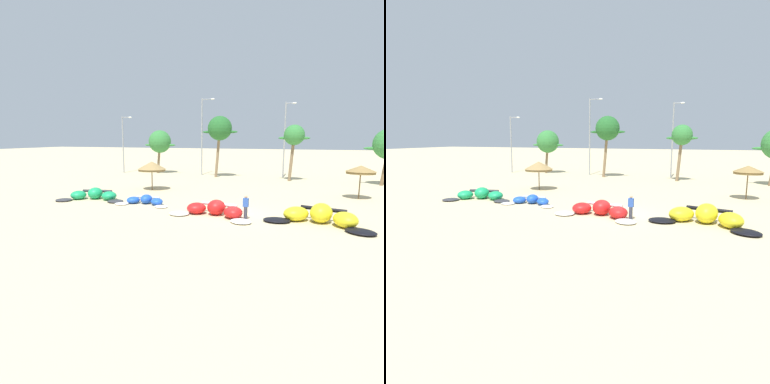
{
  "view_description": "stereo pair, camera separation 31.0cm",
  "coord_description": "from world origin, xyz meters",
  "views": [
    {
      "loc": [
        4.8,
        -21.8,
        5.26
      ],
      "look_at": [
        -3.8,
        2.0,
        1.0
      ],
      "focal_mm": 30.38,
      "sensor_mm": 36.0,
      "label": 1
    },
    {
      "loc": [
        5.09,
        -21.69,
        5.26
      ],
      "look_at": [
        -3.8,
        2.0,
        1.0
      ],
      "focal_mm": 30.38,
      "sensor_mm": 36.0,
      "label": 2
    }
  ],
  "objects": [
    {
      "name": "ground_plane",
      "position": [
        0.0,
        0.0,
        0.0
      ],
      "size": [
        260.0,
        260.0,
        0.0
      ],
      "primitive_type": "plane",
      "color": "beige"
    },
    {
      "name": "kite_far_left",
      "position": [
        -12.41,
        1.06,
        0.38
      ],
      "size": [
        6.03,
        3.49,
        0.99
      ],
      "color": "#333338",
      "rests_on": "ground"
    },
    {
      "name": "kite_left",
      "position": [
        -7.36,
        0.81,
        0.29
      ],
      "size": [
        4.76,
        2.18,
        0.74
      ],
      "color": "white",
      "rests_on": "ground"
    },
    {
      "name": "kite_left_of_center",
      "position": [
        -1.08,
        -1.06,
        0.4
      ],
      "size": [
        6.13,
        3.25,
        1.05
      ],
      "color": "white",
      "rests_on": "ground"
    },
    {
      "name": "kite_center",
      "position": [
        5.6,
        -0.87,
        0.47
      ],
      "size": [
        6.61,
        3.85,
        1.23
      ],
      "color": "black",
      "rests_on": "ground"
    },
    {
      "name": "beach_umbrella_near_van",
      "position": [
        -10.11,
        7.53,
        2.4
      ],
      "size": [
        2.88,
        2.88,
        2.88
      ],
      "color": "brown",
      "rests_on": "ground"
    },
    {
      "name": "beach_umbrella_middle",
      "position": [
        8.97,
        8.98,
        2.55
      ],
      "size": [
        2.43,
        2.43,
        2.91
      ],
      "color": "brown",
      "rests_on": "ground"
    },
    {
      "name": "person_by_umbrellas",
      "position": [
        1.1,
        -1.36,
        0.82
      ],
      "size": [
        0.36,
        0.24,
        1.62
      ],
      "color": "#383842",
      "rests_on": "ground"
    },
    {
      "name": "palm_leftmost",
      "position": [
        -16.05,
        21.97,
        4.61
      ],
      "size": [
        4.95,
        3.3,
        6.32
      ],
      "color": "#7F6647",
      "rests_on": "ground"
    },
    {
      "name": "palm_left",
      "position": [
        -6.49,
        20.16,
        6.36
      ],
      "size": [
        4.77,
        3.18,
        8.05
      ],
      "color": "#7F6647",
      "rests_on": "ground"
    },
    {
      "name": "palm_left_of_gap",
      "position": [
        2.92,
        19.38,
        5.42
      ],
      "size": [
        3.67,
        2.45,
        6.79
      ],
      "color": "#7F6647",
      "rests_on": "ground"
    },
    {
      "name": "lamppost_west",
      "position": [
        -21.42,
        20.78,
        4.68
      ],
      "size": [
        1.69,
        0.24,
        8.33
      ],
      "color": "gray",
      "rests_on": "ground"
    },
    {
      "name": "lamppost_west_center",
      "position": [
        -9.43,
        22.0,
        5.85
      ],
      "size": [
        1.91,
        0.24,
        10.58
      ],
      "color": "gray",
      "rests_on": "ground"
    },
    {
      "name": "lamppost_east_center",
      "position": [
        1.68,
        22.51,
        5.36
      ],
      "size": [
        1.4,
        0.24,
        9.73
      ],
      "color": "gray",
      "rests_on": "ground"
    }
  ]
}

